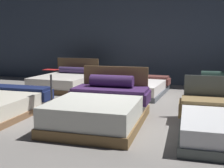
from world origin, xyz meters
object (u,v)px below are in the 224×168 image
bed_3 (65,82)px  bed_4 (137,87)px  price_sign (52,98)px  bed_1 (101,108)px

bed_3 → bed_4: size_ratio=0.91×
price_sign → bed_1: bearing=-8.9°
bed_4 → price_sign: size_ratio=2.26×
bed_1 → price_sign: bed_1 is taller
bed_1 → bed_4: bed_1 is taller
bed_4 → bed_3: bearing=-178.3°
bed_1 → bed_3: bed_1 is taller
bed_3 → bed_4: bed_3 is taller
bed_1 → price_sign: size_ratio=2.36×
bed_3 → bed_4: (2.33, -0.04, -0.04)m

